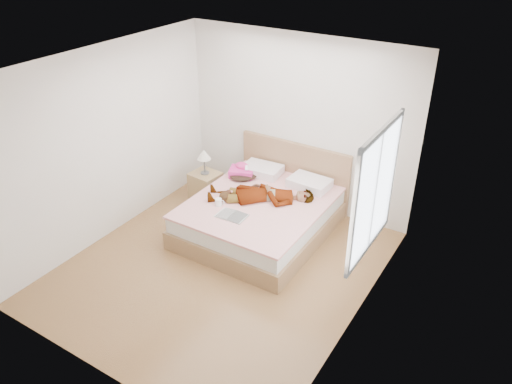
{
  "coord_description": "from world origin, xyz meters",
  "views": [
    {
      "loc": [
        3.08,
        -4.11,
        4.01
      ],
      "look_at": [
        0.0,
        0.85,
        0.7
      ],
      "focal_mm": 35.0,
      "sensor_mm": 36.0,
      "label": 1
    }
  ],
  "objects_px": {
    "woman": "(261,192)",
    "nightstand": "(206,186)",
    "bed": "(263,213)",
    "coffee_mug": "(219,202)",
    "phone": "(247,168)",
    "magazine": "(232,216)",
    "towel": "(242,171)",
    "plush_toy": "(225,196)"
  },
  "relations": [
    {
      "from": "woman",
      "to": "nightstand",
      "type": "bearing_deg",
      "value": -128.05
    },
    {
      "from": "woman",
      "to": "magazine",
      "type": "height_order",
      "value": "woman"
    },
    {
      "from": "towel",
      "to": "coffee_mug",
      "type": "distance_m",
      "value": 0.94
    },
    {
      "from": "woman",
      "to": "nightstand",
      "type": "height_order",
      "value": "nightstand"
    },
    {
      "from": "woman",
      "to": "phone",
      "type": "bearing_deg",
      "value": -157.44
    },
    {
      "from": "bed",
      "to": "coffee_mug",
      "type": "bearing_deg",
      "value": -130.5
    },
    {
      "from": "phone",
      "to": "towel",
      "type": "relative_size",
      "value": 0.2
    },
    {
      "from": "magazine",
      "to": "nightstand",
      "type": "distance_m",
      "value": 1.31
    },
    {
      "from": "woman",
      "to": "phone",
      "type": "distance_m",
      "value": 0.64
    },
    {
      "from": "phone",
      "to": "coffee_mug",
      "type": "bearing_deg",
      "value": -111.65
    },
    {
      "from": "bed",
      "to": "magazine",
      "type": "distance_m",
      "value": 0.67
    },
    {
      "from": "woman",
      "to": "towel",
      "type": "height_order",
      "value": "woman"
    },
    {
      "from": "magazine",
      "to": "nightstand",
      "type": "relative_size",
      "value": 0.45
    },
    {
      "from": "coffee_mug",
      "to": "plush_toy",
      "type": "distance_m",
      "value": 0.18
    },
    {
      "from": "bed",
      "to": "phone",
      "type": "bearing_deg",
      "value": 143.21
    },
    {
      "from": "phone",
      "to": "coffee_mug",
      "type": "xyz_separation_m",
      "value": [
        0.11,
        -0.87,
        -0.12
      ]
    },
    {
      "from": "phone",
      "to": "magazine",
      "type": "bearing_deg",
      "value": -96.55
    },
    {
      "from": "bed",
      "to": "coffee_mug",
      "type": "height_order",
      "value": "bed"
    },
    {
      "from": "woman",
      "to": "coffee_mug",
      "type": "bearing_deg",
      "value": -68.52
    },
    {
      "from": "phone",
      "to": "bed",
      "type": "height_order",
      "value": "bed"
    },
    {
      "from": "woman",
      "to": "towel",
      "type": "xyz_separation_m",
      "value": [
        -0.61,
        0.44,
        -0.03
      ]
    },
    {
      "from": "woman",
      "to": "magazine",
      "type": "distance_m",
      "value": 0.62
    },
    {
      "from": "magazine",
      "to": "coffee_mug",
      "type": "distance_m",
      "value": 0.33
    },
    {
      "from": "nightstand",
      "to": "magazine",
      "type": "bearing_deg",
      "value": -37.43
    },
    {
      "from": "plush_toy",
      "to": "nightstand",
      "type": "bearing_deg",
      "value": 146.12
    },
    {
      "from": "magazine",
      "to": "plush_toy",
      "type": "height_order",
      "value": "plush_toy"
    },
    {
      "from": "phone",
      "to": "plush_toy",
      "type": "bearing_deg",
      "value": -111.02
    },
    {
      "from": "bed",
      "to": "plush_toy",
      "type": "distance_m",
      "value": 0.6
    },
    {
      "from": "bed",
      "to": "coffee_mug",
      "type": "distance_m",
      "value": 0.7
    },
    {
      "from": "woman",
      "to": "phone",
      "type": "height_order",
      "value": "woman"
    },
    {
      "from": "towel",
      "to": "plush_toy",
      "type": "xyz_separation_m",
      "value": [
        0.21,
        -0.74,
        -0.01
      ]
    },
    {
      "from": "phone",
      "to": "woman",
      "type": "bearing_deg",
      "value": -67.44
    },
    {
      "from": "phone",
      "to": "coffee_mug",
      "type": "distance_m",
      "value": 0.89
    },
    {
      "from": "woman",
      "to": "nightstand",
      "type": "relative_size",
      "value": 1.63
    },
    {
      "from": "towel",
      "to": "bed",
      "type": "bearing_deg",
      "value": -34.14
    },
    {
      "from": "magazine",
      "to": "nightstand",
      "type": "height_order",
      "value": "nightstand"
    },
    {
      "from": "woman",
      "to": "phone",
      "type": "relative_size",
      "value": 16.57
    },
    {
      "from": "towel",
      "to": "plush_toy",
      "type": "relative_size",
      "value": 1.98
    },
    {
      "from": "towel",
      "to": "magazine",
      "type": "bearing_deg",
      "value": -63.34
    },
    {
      "from": "phone",
      "to": "magazine",
      "type": "relative_size",
      "value": 0.22
    },
    {
      "from": "coffee_mug",
      "to": "nightstand",
      "type": "distance_m",
      "value": 1.01
    },
    {
      "from": "towel",
      "to": "woman",
      "type": "bearing_deg",
      "value": -35.69
    }
  ]
}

